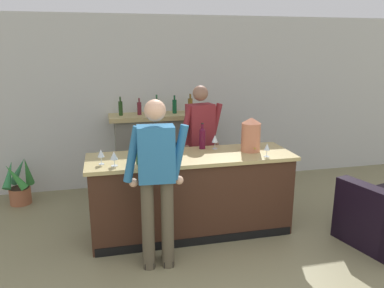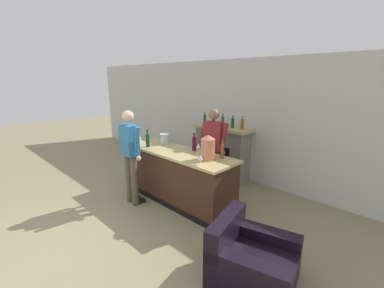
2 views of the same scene
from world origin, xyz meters
TOP-DOWN VIEW (x-y plane):
  - wall_back_panel at (0.00, 4.17)m, footprint 12.00×0.07m
  - bar_counter at (-0.03, 2.28)m, footprint 2.47×0.76m
  - fireplace_stone at (-0.22, 3.91)m, footprint 1.48×0.52m
  - armchair_black at (2.10, 1.48)m, footprint 1.09×1.05m
  - potted_plant_corner at (-2.30, 3.72)m, footprint 0.42×0.41m
  - person_customer at (-0.54, 1.60)m, footprint 0.66×0.32m
  - person_bartender at (0.27, 3.00)m, footprint 0.65×0.37m
  - copper_dispenser at (0.73, 2.30)m, footprint 0.24×0.28m
  - ice_bucket_steel at (-0.62, 2.48)m, footprint 0.20×0.20m
  - wine_bottle_burgundy_dark at (0.86, 2.53)m, footprint 0.07×0.07m
  - wine_bottle_cabernet_heavy at (0.17, 2.54)m, footprint 0.08×0.08m
  - wine_bottle_rose_blush at (-0.66, 2.09)m, footprint 0.08×0.08m
  - wine_glass_mid_counter at (-0.94, 2.07)m, footprint 0.08×0.08m
  - wine_glass_near_bucket at (0.33, 2.50)m, footprint 0.08×0.08m
  - wine_glass_by_dispenser at (0.82, 2.02)m, footprint 0.07×0.07m
  - wine_glass_back_row at (-1.08, 2.16)m, footprint 0.08×0.08m

SIDE VIEW (x-z plane):
  - armchair_black at x=2.10m, z-range -0.13..0.63m
  - potted_plant_corner at x=-2.30m, z-range -0.06..0.67m
  - bar_counter at x=-0.03m, z-range 0.00..1.00m
  - fireplace_stone at x=-0.22m, z-range -0.14..1.40m
  - person_bartender at x=0.27m, z-range 0.10..1.85m
  - person_customer at x=-0.54m, z-range 0.10..1.88m
  - ice_bucket_steel at x=-0.62m, z-range 1.00..1.21m
  - wine_glass_by_dispenser at x=0.82m, z-range 1.03..1.20m
  - wine_glass_mid_counter at x=-0.94m, z-range 1.03..1.20m
  - wine_glass_back_row at x=-1.08m, z-range 1.04..1.21m
  - wine_glass_near_bucket at x=0.33m, z-range 1.04..1.22m
  - wine_bottle_burgundy_dark at x=0.86m, z-range 0.98..1.31m
  - wine_bottle_cabernet_heavy at x=0.17m, z-range 0.98..1.32m
  - wine_bottle_rose_blush at x=-0.66m, z-range 0.98..1.32m
  - copper_dispenser at x=0.73m, z-range 1.00..1.43m
  - wall_back_panel at x=0.00m, z-range 0.00..2.75m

